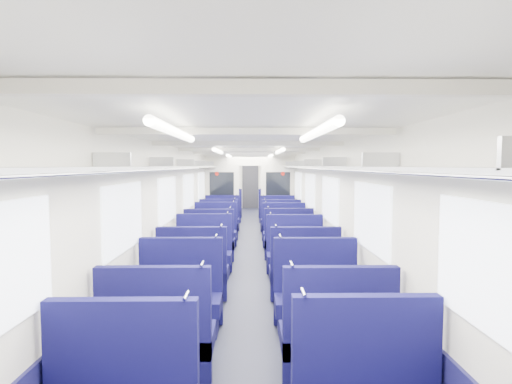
{
  "coord_description": "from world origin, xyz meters",
  "views": [
    {
      "loc": [
        0.04,
        -9.61,
        2.0
      ],
      "look_at": [
        0.18,
        2.22,
        1.21
      ],
      "focal_mm": 27.82,
      "sensor_mm": 36.0,
      "label": 1
    }
  ],
  "objects_px": {
    "seat_11": "(295,257)",
    "seat_15": "(284,235)",
    "seat_18": "(222,221)",
    "seat_13": "(288,243)",
    "seat_16": "(219,227)",
    "seat_20": "(226,213)",
    "seat_17": "(281,227)",
    "bulkhead": "(250,190)",
    "seat_10": "(204,256)",
    "seat_8": "(193,276)",
    "seat_19": "(278,221)",
    "seat_23": "(272,210)",
    "seat_21": "(274,213)",
    "seat_14": "(215,234)",
    "seat_7": "(317,302)",
    "seat_22": "(228,210)",
    "seat_5": "(336,343)",
    "seat_6": "(180,302)",
    "seat_4": "(158,343)",
    "seat_12": "(210,244)",
    "seat_9": "(304,276)"
  },
  "relations": [
    {
      "from": "seat_10",
      "to": "seat_4",
      "type": "bearing_deg",
      "value": -90.0
    },
    {
      "from": "seat_4",
      "to": "seat_19",
      "type": "height_order",
      "value": "same"
    },
    {
      "from": "seat_16",
      "to": "seat_23",
      "type": "distance_m",
      "value": 4.48
    },
    {
      "from": "bulkhead",
      "to": "seat_9",
      "type": "relative_size",
      "value": 2.45
    },
    {
      "from": "seat_23",
      "to": "seat_17",
      "type": "bearing_deg",
      "value": -90.0
    },
    {
      "from": "seat_4",
      "to": "seat_18",
      "type": "relative_size",
      "value": 1.0
    },
    {
      "from": "seat_20",
      "to": "seat_17",
      "type": "bearing_deg",
      "value": -63.21
    },
    {
      "from": "seat_14",
      "to": "seat_16",
      "type": "distance_m",
      "value": 1.15
    },
    {
      "from": "seat_16",
      "to": "seat_21",
      "type": "bearing_deg",
      "value": 62.03
    },
    {
      "from": "seat_8",
      "to": "seat_16",
      "type": "xyz_separation_m",
      "value": [
        0.0,
        4.79,
        0.0
      ]
    },
    {
      "from": "seat_8",
      "to": "seat_14",
      "type": "distance_m",
      "value": 3.64
    },
    {
      "from": "seat_11",
      "to": "seat_18",
      "type": "height_order",
      "value": "same"
    },
    {
      "from": "seat_8",
      "to": "seat_13",
      "type": "height_order",
      "value": "same"
    },
    {
      "from": "seat_9",
      "to": "seat_19",
      "type": "relative_size",
      "value": 1.0
    },
    {
      "from": "seat_5",
      "to": "seat_22",
      "type": "relative_size",
      "value": 1.0
    },
    {
      "from": "seat_12",
      "to": "seat_18",
      "type": "bearing_deg",
      "value": 90.0
    },
    {
      "from": "seat_8",
      "to": "seat_17",
      "type": "bearing_deg",
      "value": 70.24
    },
    {
      "from": "seat_6",
      "to": "seat_7",
      "type": "relative_size",
      "value": 1.0
    },
    {
      "from": "seat_22",
      "to": "seat_7",
      "type": "bearing_deg",
      "value": -80.71
    },
    {
      "from": "seat_10",
      "to": "seat_20",
      "type": "distance_m",
      "value": 6.63
    },
    {
      "from": "seat_20",
      "to": "seat_23",
      "type": "distance_m",
      "value": 1.96
    },
    {
      "from": "seat_11",
      "to": "seat_15",
      "type": "distance_m",
      "value": 2.3
    },
    {
      "from": "seat_13",
      "to": "seat_8",
      "type": "bearing_deg",
      "value": -123.64
    },
    {
      "from": "seat_16",
      "to": "seat_18",
      "type": "xyz_separation_m",
      "value": [
        0.0,
        1.11,
        0.0
      ]
    },
    {
      "from": "seat_8",
      "to": "seat_12",
      "type": "bearing_deg",
      "value": 90.0
    },
    {
      "from": "seat_16",
      "to": "seat_10",
      "type": "bearing_deg",
      "value": -90.0
    },
    {
      "from": "seat_6",
      "to": "seat_18",
      "type": "height_order",
      "value": "same"
    },
    {
      "from": "seat_7",
      "to": "seat_14",
      "type": "bearing_deg",
      "value": 109.03
    },
    {
      "from": "bulkhead",
      "to": "seat_5",
      "type": "distance_m",
      "value": 8.87
    },
    {
      "from": "seat_15",
      "to": "seat_17",
      "type": "height_order",
      "value": "same"
    },
    {
      "from": "seat_19",
      "to": "seat_23",
      "type": "bearing_deg",
      "value": 90.0
    },
    {
      "from": "seat_5",
      "to": "seat_23",
      "type": "relative_size",
      "value": 1.0
    },
    {
      "from": "seat_13",
      "to": "seat_19",
      "type": "xyz_separation_m",
      "value": [
        0.0,
        3.29,
        0.0
      ]
    },
    {
      "from": "seat_7",
      "to": "seat_23",
      "type": "relative_size",
      "value": 1.0
    },
    {
      "from": "seat_10",
      "to": "seat_17",
      "type": "height_order",
      "value": "same"
    },
    {
      "from": "bulkhead",
      "to": "seat_10",
      "type": "relative_size",
      "value": 2.45
    },
    {
      "from": "seat_21",
      "to": "seat_9",
      "type": "bearing_deg",
      "value": -90.0
    },
    {
      "from": "seat_11",
      "to": "seat_16",
      "type": "relative_size",
      "value": 1.0
    },
    {
      "from": "seat_20",
      "to": "seat_21",
      "type": "relative_size",
      "value": 1.0
    },
    {
      "from": "seat_15",
      "to": "seat_23",
      "type": "xyz_separation_m",
      "value": [
        0.0,
        5.5,
        0.0
      ]
    },
    {
      "from": "seat_16",
      "to": "seat_19",
      "type": "bearing_deg",
      "value": 30.84
    },
    {
      "from": "seat_10",
      "to": "seat_13",
      "type": "bearing_deg",
      "value": 36.19
    },
    {
      "from": "seat_14",
      "to": "seat_8",
      "type": "bearing_deg",
      "value": -90.0
    },
    {
      "from": "seat_19",
      "to": "seat_23",
      "type": "distance_m",
      "value": 3.17
    },
    {
      "from": "seat_5",
      "to": "seat_16",
      "type": "bearing_deg",
      "value": 103.2
    },
    {
      "from": "seat_19",
      "to": "seat_20",
      "type": "xyz_separation_m",
      "value": [
        -1.66,
        2.12,
        0.0
      ]
    },
    {
      "from": "seat_20",
      "to": "seat_22",
      "type": "relative_size",
      "value": 1.0
    },
    {
      "from": "seat_22",
      "to": "seat_18",
      "type": "bearing_deg",
      "value": -90.0
    },
    {
      "from": "seat_18",
      "to": "seat_13",
      "type": "bearing_deg",
      "value": -64.01
    },
    {
      "from": "seat_15",
      "to": "bulkhead",
      "type": "bearing_deg",
      "value": 105.23
    }
  ]
}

